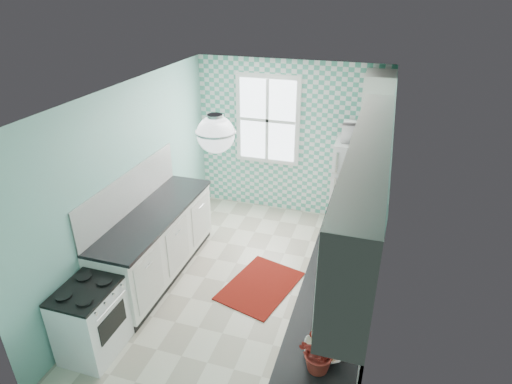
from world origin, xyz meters
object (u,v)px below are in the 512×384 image
(sink, at_px, (353,214))
(fruit_bowl, at_px, (323,351))
(stove, at_px, (91,319))
(potted_plant, at_px, (321,351))
(microwave, at_px, (360,133))
(fridge, at_px, (354,188))
(ceiling_light, at_px, (216,134))

(sink, xyz_separation_m, fruit_bowl, (-0.00, -2.34, 0.04))
(stove, distance_m, potted_plant, 2.53)
(fruit_bowl, relative_size, potted_plant, 0.81)
(stove, distance_m, microwave, 4.17)
(fridge, distance_m, stove, 4.01)
(ceiling_light, height_order, potted_plant, ceiling_light)
(fruit_bowl, height_order, potted_plant, potted_plant)
(stove, bearing_deg, microwave, 57.95)
(fruit_bowl, bearing_deg, fridge, 91.47)
(fridge, xyz_separation_m, microwave, (0.00, 0.00, 0.87))
(microwave, bearing_deg, potted_plant, 90.26)
(ceiling_light, bearing_deg, potted_plant, -41.12)
(ceiling_light, distance_m, microwave, 2.92)
(stove, relative_size, fruit_bowl, 2.67)
(ceiling_light, distance_m, potted_plant, 2.00)
(potted_plant, relative_size, microwave, 0.74)
(sink, distance_m, fruit_bowl, 2.34)
(potted_plant, bearing_deg, ceiling_light, 138.88)
(stove, relative_size, potted_plant, 2.18)
(fruit_bowl, height_order, microwave, microwave)
(fridge, bearing_deg, microwave, 53.00)
(fridge, distance_m, potted_plant, 3.67)
(sink, xyz_separation_m, microwave, (-0.09, 1.17, 0.67))
(fridge, bearing_deg, fruit_bowl, -90.22)
(fruit_bowl, bearing_deg, microwave, 91.47)
(fridge, relative_size, fruit_bowl, 5.00)
(stove, bearing_deg, sink, 44.29)
(ceiling_light, bearing_deg, microwave, 66.89)
(fridge, xyz_separation_m, stove, (-2.31, -3.26, -0.32))
(potted_plant, bearing_deg, stove, 170.90)
(stove, height_order, fruit_bowl, fruit_bowl)
(fruit_bowl, xyz_separation_m, potted_plant, (0.00, -0.14, 0.14))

